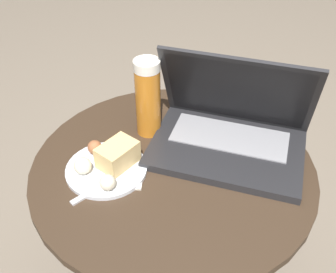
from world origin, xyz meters
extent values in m
cylinder|color=#9E9EA3|center=(0.00, 0.00, 0.26)|extent=(0.08, 0.08, 0.49)
cylinder|color=#38281C|center=(0.00, 0.00, 0.51)|extent=(0.62, 0.62, 0.02)
cube|color=silver|center=(-0.13, -0.04, 0.52)|extent=(0.15, 0.11, 0.00)
cube|color=#232326|center=(0.12, 0.05, 0.53)|extent=(0.38, 0.30, 0.02)
cube|color=gray|center=(0.13, 0.08, 0.54)|extent=(0.28, 0.17, 0.00)
cube|color=#232326|center=(0.13, 0.11, 0.64)|extent=(0.35, 0.18, 0.21)
cube|color=black|center=(0.13, 0.11, 0.64)|extent=(0.32, 0.15, 0.19)
cylinder|color=#C6701E|center=(-0.07, 0.11, 0.60)|extent=(0.06, 0.06, 0.17)
cylinder|color=white|center=(-0.07, 0.11, 0.70)|extent=(0.06, 0.06, 0.02)
cylinder|color=silver|center=(-0.14, -0.03, 0.52)|extent=(0.17, 0.17, 0.01)
cube|color=#DBB775|center=(-0.12, -0.02, 0.55)|extent=(0.10, 0.10, 0.05)
sphere|color=beige|center=(-0.19, -0.05, 0.55)|extent=(0.04, 0.04, 0.04)
sphere|color=beige|center=(-0.12, -0.09, 0.54)|extent=(0.03, 0.03, 0.03)
sphere|color=#9E5B38|center=(-0.17, 0.01, 0.54)|extent=(0.03, 0.03, 0.03)
cube|color=silver|center=(-0.15, -0.09, 0.52)|extent=(0.10, 0.10, 0.00)
cube|color=silver|center=(-0.08, -0.02, 0.52)|extent=(0.06, 0.06, 0.00)
camera|label=1|loc=(0.04, -0.64, 1.10)|focal=42.00mm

